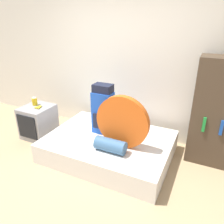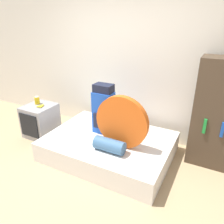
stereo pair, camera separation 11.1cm
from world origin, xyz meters
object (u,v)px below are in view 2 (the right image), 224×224
Objects in this scene: tent_bag at (122,122)px; sleeping_roll at (109,145)px; television at (41,120)px; canister at (37,100)px; backpack at (103,110)px.

sleeping_roll is (-0.09, -0.20, -0.29)m from tent_bag.
canister reaches higher than television.
sleeping_roll is at bearing -52.41° from backpack.
tent_bag is 1.33× the size of television.
backpack is 1.82× the size of sleeping_roll.
canister is at bearing -177.01° from backpack.
tent_bag is at bearing -30.34° from backpack.
tent_bag reaches higher than television.
television is (-1.28, -0.14, -0.42)m from backpack.
backpack is at bearing 2.99° from canister.
backpack reaches higher than canister.
canister reaches higher than sleeping_roll.
television reaches higher than sleeping_roll.
tent_bag is 5.33× the size of canister.
backpack is 1.37× the size of television.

